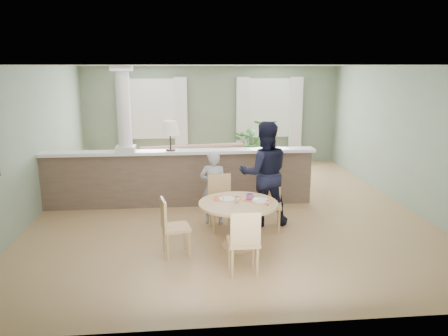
{
  "coord_description": "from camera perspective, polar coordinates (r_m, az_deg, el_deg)",
  "views": [
    {
      "loc": [
        -0.82,
        -8.09,
        2.69
      ],
      "look_at": [
        -0.14,
        -1.0,
        1.02
      ],
      "focal_mm": 35.0,
      "sensor_mm": 36.0,
      "label": 1
    }
  ],
  "objects": [
    {
      "name": "ground",
      "position": [
        8.56,
        0.28,
        -5.13
      ],
      "size": [
        8.0,
        8.0,
        0.0
      ],
      "primitive_type": "plane",
      "color": "#A77F58",
      "rests_on": "ground"
    },
    {
      "name": "dining_table",
      "position": [
        6.55,
        1.92,
        -5.71
      ],
      "size": [
        1.18,
        1.18,
        0.81
      ],
      "rotation": [
        0.0,
        0.0,
        -0.15
      ],
      "color": "tan",
      "rests_on": "ground"
    },
    {
      "name": "chair_far_boy",
      "position": [
        7.35,
        -0.44,
        -4.13
      ],
      "size": [
        0.46,
        0.46,
        0.91
      ],
      "rotation": [
        0.0,
        0.0,
        0.13
      ],
      "color": "tan",
      "rests_on": "ground"
    },
    {
      "name": "chair_side",
      "position": [
        6.37,
        -6.9,
        -7.32
      ],
      "size": [
        0.45,
        0.45,
        0.85
      ],
      "rotation": [
        0.0,
        0.0,
        1.77
      ],
      "color": "tan",
      "rests_on": "ground"
    },
    {
      "name": "man_person",
      "position": [
        7.5,
        5.29,
        -0.71
      ],
      "size": [
        0.88,
        0.68,
        1.79
      ],
      "primitive_type": "imported",
      "rotation": [
        0.0,
        0.0,
        3.14
      ],
      "color": "black",
      "rests_on": "ground"
    },
    {
      "name": "chair_far_man",
      "position": [
        7.39,
        5.98,
        -4.33
      ],
      "size": [
        0.45,
        0.45,
        0.86
      ],
      "rotation": [
        0.0,
        0.0,
        -0.18
      ],
      "color": "tan",
      "rests_on": "ground"
    },
    {
      "name": "room_shell",
      "position": [
        8.79,
        -0.31,
        7.45
      ],
      "size": [
        7.02,
        8.02,
        2.71
      ],
      "color": "gray",
      "rests_on": "ground"
    },
    {
      "name": "child_person",
      "position": [
        7.52,
        -1.38,
        -2.58
      ],
      "size": [
        0.53,
        0.4,
        1.3
      ],
      "primitive_type": "imported",
      "rotation": [
        0.0,
        0.0,
        2.94
      ],
      "color": "gray",
      "rests_on": "ground"
    },
    {
      "name": "pony_wall",
      "position": [
        8.52,
        -6.46,
        -0.36
      ],
      "size": [
        5.32,
        0.38,
        2.7
      ],
      "color": "brown",
      "rests_on": "ground"
    },
    {
      "name": "sofa",
      "position": [
        9.75,
        -3.62,
        -0.07
      ],
      "size": [
        3.29,
        1.67,
        0.92
      ],
      "primitive_type": "imported",
      "rotation": [
        0.0,
        0.0,
        0.14
      ],
      "color": "#8F694E",
      "rests_on": "ground"
    },
    {
      "name": "houseplant",
      "position": [
        11.62,
        3.99,
        3.17
      ],
      "size": [
        1.25,
        1.09,
        1.35
      ],
      "primitive_type": "imported",
      "rotation": [
        0.0,
        0.0,
        0.03
      ],
      "color": "#316127",
      "rests_on": "ground"
    },
    {
      "name": "chair_near",
      "position": [
        5.74,
        2.64,
        -9.3
      ],
      "size": [
        0.41,
        0.41,
        0.9
      ],
      "rotation": [
        0.0,
        0.0,
        3.15
      ],
      "color": "tan",
      "rests_on": "ground"
    }
  ]
}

